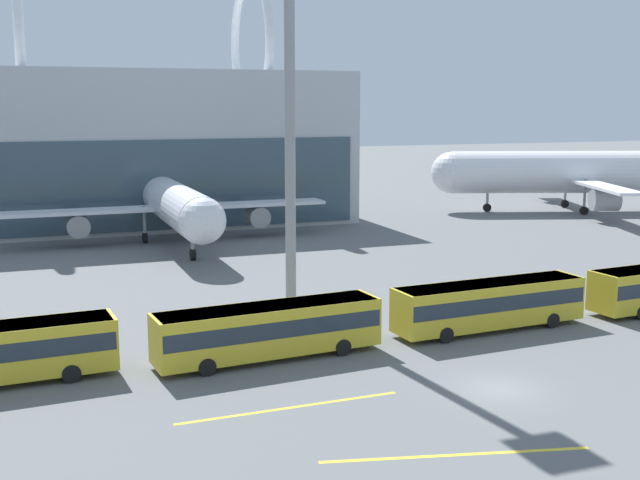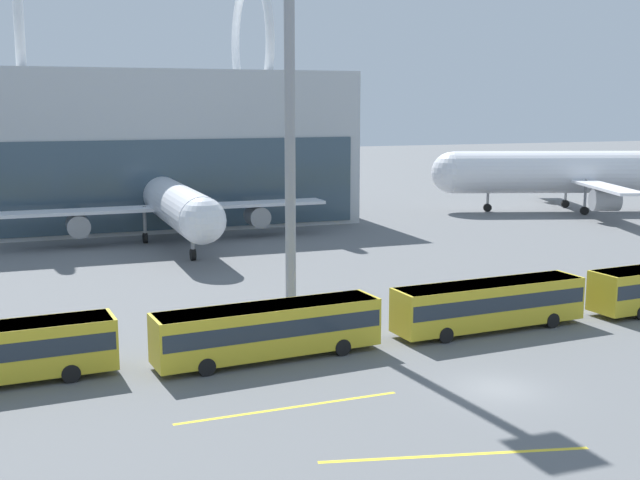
% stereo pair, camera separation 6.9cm
% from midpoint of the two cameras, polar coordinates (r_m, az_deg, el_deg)
% --- Properties ---
extents(ground_plane, '(440.00, 440.00, 0.00)m').
position_cam_midpoint_polar(ground_plane, '(43.21, 12.56, -10.30)').
color(ground_plane, slate).
extents(airliner_at_gate_far, '(34.10, 33.40, 12.77)m').
position_cam_midpoint_polar(airliner_at_gate_far, '(86.02, -10.55, 2.70)').
color(airliner_at_gate_far, silver).
rests_on(airliner_at_gate_far, ground_plane).
extents(airliner_parked_remote, '(35.73, 36.52, 15.54)m').
position_cam_midpoint_polar(airliner_parked_remote, '(114.45, 17.17, 4.63)').
color(airliner_parked_remote, white).
rests_on(airliner_parked_remote, ground_plane).
extents(shuttle_bus_2, '(13.54, 3.91, 3.17)m').
position_cam_midpoint_polar(shuttle_bus_2, '(46.44, -3.71, -6.24)').
color(shuttle_bus_2, gold).
rests_on(shuttle_bus_2, ground_plane).
extents(shuttle_bus_3, '(13.50, 3.62, 3.17)m').
position_cam_midpoint_polar(shuttle_bus_3, '(53.28, 11.93, -4.34)').
color(shuttle_bus_3, gold).
rests_on(shuttle_bus_3, ground_plane).
extents(floodlight_mast, '(3.01, 3.01, 31.11)m').
position_cam_midpoint_polar(floodlight_mast, '(56.23, -2.23, 14.82)').
color(floodlight_mast, gray).
rests_on(floodlight_mast, ground_plane).
extents(lane_stripe_2, '(11.43, 2.95, 0.01)m').
position_cam_midpoint_polar(lane_stripe_2, '(35.36, 9.61, -14.84)').
color(lane_stripe_2, yellow).
rests_on(lane_stripe_2, ground_plane).
extents(lane_stripe_4, '(11.40, 0.47, 0.01)m').
position_cam_midpoint_polar(lane_stripe_4, '(39.80, -2.18, -11.83)').
color(lane_stripe_4, yellow).
rests_on(lane_stripe_4, ground_plane).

